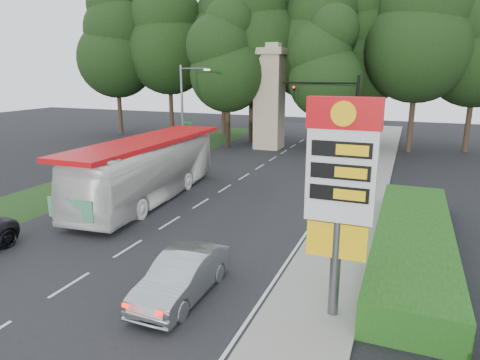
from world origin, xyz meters
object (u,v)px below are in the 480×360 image
at_px(gas_station_pylon, 340,181).
at_px(transit_bus, 148,170).
at_px(monument, 270,96).
at_px(traffic_signal_mast, 339,108).
at_px(streetlight_signs, 184,108).
at_px(sedan_silver, 182,276).

xyz_separation_m(gas_station_pylon, transit_bus, (-12.54, 8.75, -2.62)).
height_order(gas_station_pylon, monument, monument).
relative_size(traffic_signal_mast, transit_bus, 0.55).
distance_m(gas_station_pylon, transit_bus, 15.51).
bearing_deg(monument, streetlight_signs, -121.97).
relative_size(traffic_signal_mast, monument, 0.72).
xyz_separation_m(monument, transit_bus, (-1.34, -19.26, -3.28)).
height_order(gas_station_pylon, sedan_silver, gas_station_pylon).
xyz_separation_m(gas_station_pylon, traffic_signal_mast, (-3.52, 22.00, 0.22)).
height_order(streetlight_signs, monument, monument).
distance_m(traffic_signal_mast, monument, 9.76).
relative_size(monument, sedan_silver, 2.16).
relative_size(gas_station_pylon, streetlight_signs, 0.86).
bearing_deg(transit_bus, sedan_silver, -56.44).
relative_size(gas_station_pylon, traffic_signal_mast, 0.95).
bearing_deg(streetlight_signs, transit_bus, -72.06).
bearing_deg(gas_station_pylon, streetlight_signs, 128.96).
height_order(gas_station_pylon, traffic_signal_mast, traffic_signal_mast).
xyz_separation_m(streetlight_signs, transit_bus, (3.65, -11.27, -2.61)).
distance_m(traffic_signal_mast, transit_bus, 16.29).
bearing_deg(traffic_signal_mast, gas_station_pylon, -80.91).
bearing_deg(transit_bus, monument, 80.93).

